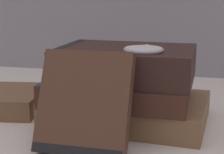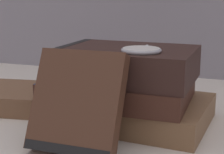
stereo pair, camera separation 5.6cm
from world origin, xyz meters
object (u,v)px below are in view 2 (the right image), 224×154
(book_flat_middle, at_px, (116,89))
(reading_glasses, at_px, (119,89))
(book_flat_top, at_px, (123,63))
(book_leaning_front, at_px, (77,106))
(book_flat_bottom, at_px, (126,109))
(pocket_watch, at_px, (142,50))

(book_flat_middle, bearing_deg, reading_glasses, 106.82)
(book_flat_top, relative_size, book_leaning_front, 1.57)
(book_leaning_front, xyz_separation_m, reading_glasses, (-0.05, 0.31, -0.06))
(book_flat_bottom, xyz_separation_m, pocket_watch, (0.04, -0.04, 0.10))
(book_flat_top, bearing_deg, book_leaning_front, -100.31)
(book_flat_top, height_order, book_leaning_front, book_leaning_front)
(pocket_watch, height_order, reading_glasses, pocket_watch)
(book_flat_middle, xyz_separation_m, pocket_watch, (0.05, -0.03, 0.07))
(book_flat_bottom, height_order, pocket_watch, pocket_watch)
(book_leaning_front, bearing_deg, book_flat_top, 78.69)
(reading_glasses, bearing_deg, book_leaning_front, -97.36)
(book_flat_middle, distance_m, book_leaning_front, 0.12)
(book_flat_bottom, distance_m, reading_glasses, 0.19)
(book_flat_bottom, distance_m, book_leaning_front, 0.14)
(book_flat_bottom, xyz_separation_m, book_flat_top, (0.00, -0.02, 0.08))
(book_flat_bottom, bearing_deg, book_flat_top, -84.85)
(book_flat_top, height_order, reading_glasses, book_flat_top)
(book_leaning_front, relative_size, reading_glasses, 1.11)
(book_flat_top, bearing_deg, pocket_watch, -36.93)
(book_flat_bottom, relative_size, book_leaning_front, 1.97)
(book_flat_top, distance_m, pocket_watch, 0.05)
(book_flat_bottom, xyz_separation_m, book_flat_middle, (-0.01, -0.02, 0.04))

